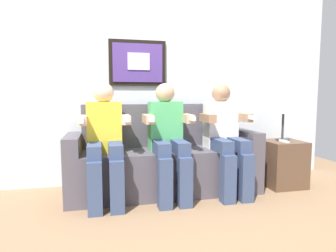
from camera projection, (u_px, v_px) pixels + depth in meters
name	position (u px, v px, depth m)	size (l,w,h in m)	color
ground_plane	(172.00, 203.00, 2.66)	(5.60, 5.60, 0.00)	#8C6B4C
back_wall_assembly	(155.00, 68.00, 3.26)	(4.31, 0.10, 2.60)	silver
couch	(164.00, 162.00, 2.94)	(1.91, 0.58, 0.90)	#514C56
person_on_left	(105.00, 138.00, 2.61)	(0.46, 0.56, 1.11)	yellow
person_in_middle	(168.00, 136.00, 2.75)	(0.46, 0.56, 1.11)	#4CB266
person_on_right	(225.00, 134.00, 2.88)	(0.46, 0.56, 1.11)	white
side_table_right	(282.00, 163.00, 3.14)	(0.40, 0.40, 0.50)	brown
table_lamp	(284.00, 108.00, 3.10)	(0.22, 0.22, 0.46)	#333338
spare_remote_on_table	(284.00, 141.00, 3.03)	(0.04, 0.13, 0.02)	white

